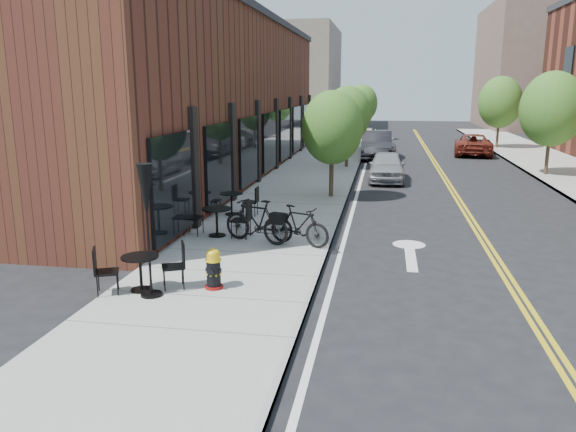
# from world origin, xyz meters

# --- Properties ---
(ground) EXTENTS (120.00, 120.00, 0.00)m
(ground) POSITION_xyz_m (0.00, 0.00, 0.00)
(ground) COLOR black
(ground) RESTS_ON ground
(sidewalk_near) EXTENTS (4.00, 70.00, 0.12)m
(sidewalk_near) POSITION_xyz_m (-2.00, 10.00, 0.06)
(sidewalk_near) COLOR #9E9B93
(sidewalk_near) RESTS_ON ground
(building_near) EXTENTS (5.00, 28.00, 7.00)m
(building_near) POSITION_xyz_m (-6.50, 14.00, 3.50)
(building_near) COLOR #4F2319
(building_near) RESTS_ON ground
(bg_building_left) EXTENTS (8.00, 14.00, 10.00)m
(bg_building_left) POSITION_xyz_m (-8.00, 48.00, 5.00)
(bg_building_left) COLOR #726656
(bg_building_left) RESTS_ON ground
(bg_building_right) EXTENTS (10.00, 16.00, 12.00)m
(bg_building_right) POSITION_xyz_m (16.00, 50.00, 6.00)
(bg_building_right) COLOR brown
(bg_building_right) RESTS_ON ground
(tree_near_a) EXTENTS (2.20, 2.20, 3.81)m
(tree_near_a) POSITION_xyz_m (-0.60, 9.00, 2.60)
(tree_near_a) COLOR #382B1E
(tree_near_a) RESTS_ON sidewalk_near
(tree_near_b) EXTENTS (2.30, 2.30, 3.98)m
(tree_near_b) POSITION_xyz_m (-0.60, 17.00, 2.71)
(tree_near_b) COLOR #382B1E
(tree_near_b) RESTS_ON sidewalk_near
(tree_near_c) EXTENTS (2.10, 2.10, 3.67)m
(tree_near_c) POSITION_xyz_m (-0.60, 25.00, 2.53)
(tree_near_c) COLOR #382B1E
(tree_near_c) RESTS_ON sidewalk_near
(tree_near_d) EXTENTS (2.40, 2.40, 4.11)m
(tree_near_d) POSITION_xyz_m (-0.60, 33.00, 2.79)
(tree_near_d) COLOR #382B1E
(tree_near_d) RESTS_ON sidewalk_near
(tree_far_b) EXTENTS (2.80, 2.80, 4.62)m
(tree_far_b) POSITION_xyz_m (8.60, 16.00, 3.06)
(tree_far_b) COLOR #382B1E
(tree_far_b) RESTS_ON sidewalk_far
(tree_far_c) EXTENTS (2.80, 2.80, 4.62)m
(tree_far_c) POSITION_xyz_m (8.60, 28.00, 3.06)
(tree_far_c) COLOR #382B1E
(tree_far_c) RESTS_ON sidewalk_far
(fire_hydrant) EXTENTS (0.40, 0.40, 0.83)m
(fire_hydrant) POSITION_xyz_m (-1.96, -1.03, 0.51)
(fire_hydrant) COLOR maroon
(fire_hydrant) RESTS_ON sidewalk_near
(bicycle_left) EXTENTS (1.95, 1.14, 1.13)m
(bicycle_left) POSITION_xyz_m (-1.88, 2.41, 0.68)
(bicycle_left) COLOR black
(bicycle_left) RESTS_ON sidewalk_near
(bicycle_right) EXTENTS (1.75, 1.10, 1.02)m
(bicycle_right) POSITION_xyz_m (-0.76, 2.31, 0.63)
(bicycle_right) COLOR black
(bicycle_right) RESTS_ON sidewalk_near
(bistro_set_a) EXTENTS (1.71, 1.09, 0.91)m
(bistro_set_a) POSITION_xyz_m (-3.32, -1.40, 0.58)
(bistro_set_a) COLOR black
(bistro_set_a) RESTS_ON sidewalk_near
(bistro_set_b) EXTENTS (1.84, 0.84, 0.99)m
(bistro_set_b) POSITION_xyz_m (-3.07, 2.85, 0.62)
(bistro_set_b) COLOR black
(bistro_set_b) RESTS_ON sidewalk_near
(bistro_set_c) EXTENTS (1.65, 0.73, 0.89)m
(bistro_set_c) POSITION_xyz_m (-3.37, 5.42, 0.57)
(bistro_set_c) COLOR black
(bistro_set_c) RESTS_ON sidewalk_near
(patio_umbrella) EXTENTS (0.41, 0.41, 2.54)m
(patio_umbrella) POSITION_xyz_m (-3.02, -1.63, 1.94)
(patio_umbrella) COLOR black
(patio_umbrella) RESTS_ON sidewalk_near
(parked_car_a) EXTENTS (1.53, 3.79, 1.29)m
(parked_car_a) POSITION_xyz_m (1.39, 13.52, 0.65)
(parked_car_a) COLOR gray
(parked_car_a) RESTS_ON ground
(parked_car_b) EXTENTS (1.76, 4.80, 1.57)m
(parked_car_b) POSITION_xyz_m (0.80, 21.41, 0.79)
(parked_car_b) COLOR black
(parked_car_b) RESTS_ON ground
(parked_car_c) EXTENTS (2.41, 4.68, 1.30)m
(parked_car_c) POSITION_xyz_m (0.84, 24.46, 0.65)
(parked_car_c) COLOR silver
(parked_car_c) RESTS_ON ground
(parked_car_far) EXTENTS (2.62, 4.81, 1.28)m
(parked_car_far) POSITION_xyz_m (6.53, 24.20, 0.64)
(parked_car_far) COLOR maroon
(parked_car_far) RESTS_ON ground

